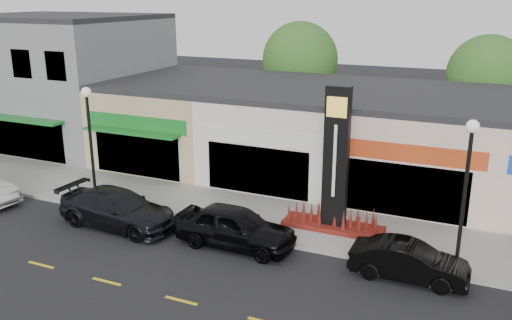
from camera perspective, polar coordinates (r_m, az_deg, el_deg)
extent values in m
plane|color=black|center=(20.61, -3.45, -10.56)|extent=(120.00, 120.00, 0.00)
cube|color=gray|center=(24.14, 1.30, -6.04)|extent=(52.00, 4.30, 0.15)
cube|color=gray|center=(22.26, -0.96, -8.11)|extent=(52.00, 0.20, 0.15)
cube|color=slate|center=(38.71, -19.84, 7.82)|extent=(12.00, 10.00, 8.00)
cube|color=#262628|center=(38.34, -20.47, 13.94)|extent=(12.00, 10.00, 0.30)
cube|color=black|center=(35.84, -24.80, 2.33)|extent=(9.00, 0.10, 2.40)
cube|color=black|center=(33.62, -23.42, 9.29)|extent=(1.40, 0.10, 1.60)
cube|color=black|center=(31.85, -20.30, 9.27)|extent=(1.40, 0.10, 1.60)
cube|color=tan|center=(33.28, -7.49, 4.25)|extent=(7.00, 10.00, 4.50)
cube|color=#262628|center=(32.84, -7.66, 8.34)|extent=(7.00, 10.00, 0.30)
cube|color=black|center=(29.52, -12.39, 0.63)|extent=(5.25, 0.10, 2.40)
cube|color=#1A7526|center=(29.10, -12.60, 3.85)|extent=(6.30, 0.12, 0.80)
cube|color=#1A7526|center=(28.84, -13.08, 2.88)|extent=(5.60, 0.90, 0.12)
cube|color=silver|center=(30.31, 3.92, 3.09)|extent=(7.00, 10.00, 4.50)
cube|color=#262628|center=(29.82, 4.02, 7.57)|extent=(7.00, 10.00, 0.30)
cube|color=black|center=(26.12, 0.14, -1.11)|extent=(5.25, 0.10, 2.40)
cube|color=silver|center=(25.64, 0.14, 2.50)|extent=(6.30, 0.12, 0.80)
cube|color=#CAA89A|center=(28.77, 17.13, 1.60)|extent=(7.00, 10.00, 4.50)
cube|color=#262628|center=(28.26, 17.55, 6.29)|extent=(7.00, 10.00, 0.30)
cube|color=black|center=(24.32, 15.44, -3.15)|extent=(5.25, 0.10, 2.40)
cube|color=#C04119|center=(23.80, 15.76, 0.70)|extent=(6.30, 0.12, 0.80)
cylinder|color=#382619|center=(38.63, 4.51, 5.10)|extent=(0.36, 0.36, 3.15)
sphere|color=#28591B|center=(38.04, 4.64, 10.49)|extent=(5.20, 5.20, 5.20)
cylinder|color=#382619|center=(36.57, 22.54, 3.01)|extent=(0.36, 0.36, 2.97)
sphere|color=#28591B|center=(35.97, 23.16, 8.28)|extent=(4.80, 4.80, 4.80)
cylinder|color=black|center=(26.57, -16.48, -4.03)|extent=(0.32, 0.32, 0.30)
cylinder|color=black|center=(25.81, -16.94, 1.16)|extent=(0.14, 0.14, 5.00)
sphere|color=silver|center=(25.26, -17.45, 6.84)|extent=(0.44, 0.44, 0.44)
cylinder|color=black|center=(20.84, 20.30, -10.43)|extent=(0.32, 0.32, 0.30)
cylinder|color=black|center=(19.85, 21.03, -3.99)|extent=(0.14, 0.14, 5.00)
sphere|color=silver|center=(19.13, 21.85, 3.31)|extent=(0.44, 0.44, 0.44)
cube|color=#54150E|center=(23.05, 8.10, -6.90)|extent=(4.20, 1.30, 0.20)
cube|color=black|center=(22.04, 8.41, 0.01)|extent=(1.00, 0.40, 6.00)
cube|color=yellow|center=(21.30, 8.51, 5.52)|extent=(0.80, 0.05, 0.80)
cube|color=silver|center=(21.84, 8.26, -0.14)|extent=(0.12, 0.04, 3.00)
imported|color=black|center=(23.90, -14.34, -5.00)|extent=(2.49, 5.53, 1.57)
imported|color=black|center=(21.36, -2.21, -7.04)|extent=(2.04, 4.88, 1.65)
imported|color=black|center=(19.82, 15.82, -10.24)|extent=(1.42, 4.06, 1.34)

